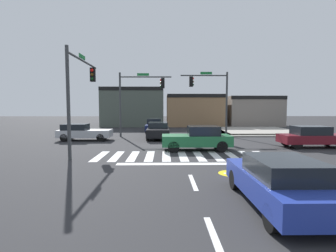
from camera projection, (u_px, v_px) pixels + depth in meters
The scene contains 15 objects.
ground_plane at pixel (178, 144), 18.77m from camera, with size 120.00×120.00×0.00m, color #2B2B2D.
crosswalk_near at pixel (183, 156), 14.29m from camera, with size 9.87×3.04×0.01m.
lane_markings at pixel (244, 209), 6.80m from camera, with size 6.80×20.25×0.01m.
bike_detector_marking at pixel (232, 173), 10.51m from camera, with size 1.11×1.11×0.01m.
curb_corner_northeast at pixel (249, 131), 28.30m from camera, with size 10.00×10.60×0.15m.
storefront_row at pixel (185, 109), 37.87m from camera, with size 26.01×6.96×5.60m.
traffic_signal_northeast at pixel (211, 92), 23.75m from camera, with size 4.50×0.32×6.11m.
traffic_signal_northwest at pixel (139, 92), 23.47m from camera, with size 4.90×0.32×6.00m.
traffic_signal_southwest at pixel (81, 84), 14.89m from camera, with size 0.32×5.45×5.94m.
car_maroon at pixel (312, 137), 17.28m from camera, with size 4.40×1.75×1.48m.
car_navy at pixel (154, 125), 27.99m from camera, with size 1.74×4.68×1.49m.
car_silver at pixel (83, 132), 21.00m from camera, with size 4.31×1.72×1.38m.
car_blue at pixel (279, 181), 6.94m from camera, with size 1.81×4.35×1.41m.
car_black at pixel (158, 130), 22.27m from camera, with size 1.89×4.58×1.43m.
car_green at pixel (198, 138), 16.19m from camera, with size 4.39×1.85×1.56m.
Camera 1 is at (-1.07, -18.60, 2.77)m, focal length 26.82 mm.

